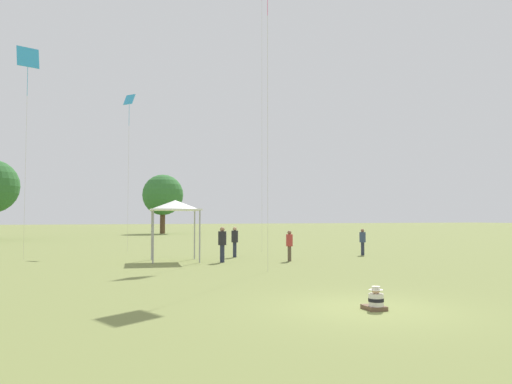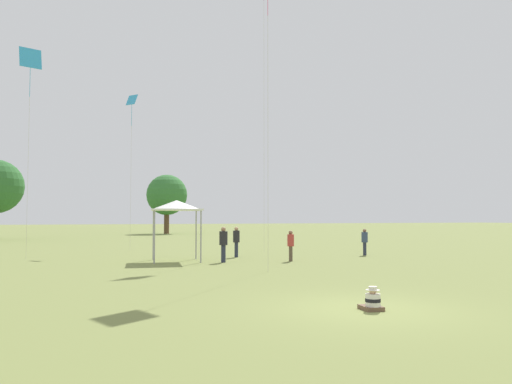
{
  "view_description": "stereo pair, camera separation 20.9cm",
  "coord_description": "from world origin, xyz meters",
  "px_view_note": "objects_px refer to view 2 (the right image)",
  "views": [
    {
      "loc": [
        -6.71,
        -10.41,
        2.2
      ],
      "look_at": [
        0.03,
        7.65,
        3.17
      ],
      "focal_mm": 35.0,
      "sensor_mm": 36.0,
      "label": 1
    },
    {
      "loc": [
        -6.52,
        -10.48,
        2.2
      ],
      "look_at": [
        0.03,
        7.65,
        3.17
      ],
      "focal_mm": 35.0,
      "sensor_mm": 36.0,
      "label": 2
    }
  ],
  "objects_px": {
    "person_standing_0": "(236,239)",
    "person_standing_3": "(365,240)",
    "person_standing_2": "(291,243)",
    "canopy_tent": "(177,206)",
    "distant_tree_1": "(167,195)",
    "kite_0": "(30,63)",
    "seated_toddler": "(372,301)",
    "person_standing_1": "(223,241)",
    "kite_1": "(132,107)"
  },
  "relations": [
    {
      "from": "person_standing_2",
      "to": "kite_1",
      "type": "relative_size",
      "value": 0.15
    },
    {
      "from": "seated_toddler",
      "to": "kite_0",
      "type": "relative_size",
      "value": 0.05
    },
    {
      "from": "seated_toddler",
      "to": "distant_tree_1",
      "type": "height_order",
      "value": "distant_tree_1"
    },
    {
      "from": "person_standing_1",
      "to": "kite_1",
      "type": "xyz_separation_m",
      "value": [
        -3.43,
        10.13,
        8.48
      ]
    },
    {
      "from": "person_standing_0",
      "to": "person_standing_3",
      "type": "relative_size",
      "value": 1.09
    },
    {
      "from": "person_standing_1",
      "to": "person_standing_3",
      "type": "relative_size",
      "value": 1.13
    },
    {
      "from": "person_standing_3",
      "to": "kite_1",
      "type": "relative_size",
      "value": 0.15
    },
    {
      "from": "person_standing_2",
      "to": "kite_0",
      "type": "relative_size",
      "value": 0.14
    },
    {
      "from": "person_standing_1",
      "to": "kite_1",
      "type": "bearing_deg",
      "value": -112.54
    },
    {
      "from": "person_standing_2",
      "to": "person_standing_3",
      "type": "bearing_deg",
      "value": 32.62
    },
    {
      "from": "person_standing_2",
      "to": "kite_0",
      "type": "xyz_separation_m",
      "value": [
        -12.54,
        5.81,
        9.49
      ]
    },
    {
      "from": "seated_toddler",
      "to": "person_standing_2",
      "type": "xyz_separation_m",
      "value": [
        3.49,
        12.67,
        0.68
      ]
    },
    {
      "from": "person_standing_1",
      "to": "kite_0",
      "type": "bearing_deg",
      "value": -71.0
    },
    {
      "from": "person_standing_1",
      "to": "distant_tree_1",
      "type": "bearing_deg",
      "value": -137.31
    },
    {
      "from": "person_standing_1",
      "to": "seated_toddler",
      "type": "bearing_deg",
      "value": 48.08
    },
    {
      "from": "person_standing_3",
      "to": "canopy_tent",
      "type": "height_order",
      "value": "canopy_tent"
    },
    {
      "from": "person_standing_3",
      "to": "canopy_tent",
      "type": "xyz_separation_m",
      "value": [
        -10.95,
        -0.14,
        1.86
      ]
    },
    {
      "from": "person_standing_3",
      "to": "kite_0",
      "type": "xyz_separation_m",
      "value": [
        -18.12,
        3.72,
        9.5
      ]
    },
    {
      "from": "seated_toddler",
      "to": "kite_0",
      "type": "distance_m",
      "value": 22.95
    },
    {
      "from": "person_standing_2",
      "to": "person_standing_1",
      "type": "bearing_deg",
      "value": -177.21
    },
    {
      "from": "seated_toddler",
      "to": "person_standing_0",
      "type": "relative_size",
      "value": 0.35
    },
    {
      "from": "person_standing_0",
      "to": "canopy_tent",
      "type": "relative_size",
      "value": 0.55
    },
    {
      "from": "canopy_tent",
      "to": "distant_tree_1",
      "type": "bearing_deg",
      "value": 80.97
    },
    {
      "from": "canopy_tent",
      "to": "distant_tree_1",
      "type": "distance_m",
      "value": 42.54
    },
    {
      "from": "seated_toddler",
      "to": "person_standing_0",
      "type": "height_order",
      "value": "person_standing_0"
    },
    {
      "from": "seated_toddler",
      "to": "person_standing_1",
      "type": "distance_m",
      "value": 13.24
    },
    {
      "from": "person_standing_0",
      "to": "canopy_tent",
      "type": "xyz_separation_m",
      "value": [
        -3.58,
        -1.36,
        1.77
      ]
    },
    {
      "from": "seated_toddler",
      "to": "person_standing_1",
      "type": "relative_size",
      "value": 0.34
    },
    {
      "from": "person_standing_0",
      "to": "canopy_tent",
      "type": "bearing_deg",
      "value": -142.45
    },
    {
      "from": "person_standing_2",
      "to": "kite_1",
      "type": "distance_m",
      "value": 15.28
    },
    {
      "from": "kite_0",
      "to": "kite_1",
      "type": "distance_m",
      "value": 7.61
    },
    {
      "from": "person_standing_2",
      "to": "canopy_tent",
      "type": "bearing_deg",
      "value": 172.11
    },
    {
      "from": "canopy_tent",
      "to": "kite_1",
      "type": "relative_size",
      "value": 0.3
    },
    {
      "from": "seated_toddler",
      "to": "person_standing_3",
      "type": "distance_m",
      "value": 17.34
    },
    {
      "from": "canopy_tent",
      "to": "kite_1",
      "type": "distance_m",
      "value": 11.11
    },
    {
      "from": "person_standing_0",
      "to": "person_standing_2",
      "type": "height_order",
      "value": "person_standing_0"
    },
    {
      "from": "person_standing_0",
      "to": "person_standing_1",
      "type": "distance_m",
      "value": 3.17
    },
    {
      "from": "canopy_tent",
      "to": "kite_0",
      "type": "bearing_deg",
      "value": 151.7
    },
    {
      "from": "person_standing_2",
      "to": "kite_0",
      "type": "distance_m",
      "value": 16.77
    },
    {
      "from": "person_standing_2",
      "to": "canopy_tent",
      "type": "relative_size",
      "value": 0.5
    },
    {
      "from": "person_standing_1",
      "to": "canopy_tent",
      "type": "bearing_deg",
      "value": -75.81
    },
    {
      "from": "person_standing_3",
      "to": "distant_tree_1",
      "type": "bearing_deg",
      "value": -1.65
    },
    {
      "from": "person_standing_1",
      "to": "kite_1",
      "type": "height_order",
      "value": "kite_1"
    },
    {
      "from": "person_standing_3",
      "to": "distant_tree_1",
      "type": "height_order",
      "value": "distant_tree_1"
    },
    {
      "from": "kite_0",
      "to": "seated_toddler",
      "type": "bearing_deg",
      "value": -38.44
    },
    {
      "from": "person_standing_1",
      "to": "person_standing_3",
      "type": "bearing_deg",
      "value": 148.6
    },
    {
      "from": "seated_toddler",
      "to": "canopy_tent",
      "type": "distance_m",
      "value": 14.96
    },
    {
      "from": "kite_1",
      "to": "distant_tree_1",
      "type": "relative_size",
      "value": 1.31
    },
    {
      "from": "person_standing_0",
      "to": "person_standing_3",
      "type": "bearing_deg",
      "value": 7.26
    },
    {
      "from": "person_standing_3",
      "to": "distant_tree_1",
      "type": "distance_m",
      "value": 42.25
    }
  ]
}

